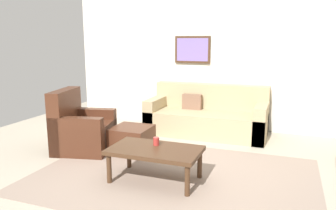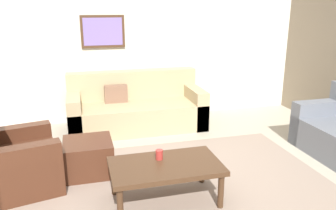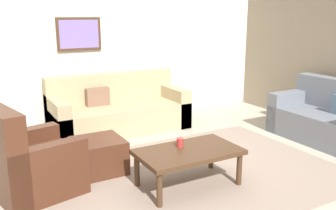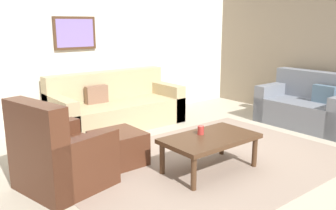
{
  "view_description": "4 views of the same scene",
  "coord_description": "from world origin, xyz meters",
  "px_view_note": "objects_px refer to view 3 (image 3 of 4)",
  "views": [
    {
      "loc": [
        1.29,
        -3.68,
        1.69
      ],
      "look_at": [
        -0.16,
        0.22,
        0.86
      ],
      "focal_mm": 35.02,
      "sensor_mm": 36.0,
      "label": 1
    },
    {
      "loc": [
        -0.93,
        -3.15,
        1.91
      ],
      "look_at": [
        -0.0,
        0.33,
        0.85
      ],
      "focal_mm": 36.08,
      "sensor_mm": 36.0,
      "label": 2
    },
    {
      "loc": [
        -2.17,
        -3.33,
        1.82
      ],
      "look_at": [
        -0.21,
        0.16,
        0.83
      ],
      "focal_mm": 39.4,
      "sensor_mm": 36.0,
      "label": 3
    },
    {
      "loc": [
        -2.94,
        -2.89,
        1.67
      ],
      "look_at": [
        -0.31,
        0.38,
        0.69
      ],
      "focal_mm": 37.68,
      "sensor_mm": 36.0,
      "label": 4
    }
  ],
  "objects_px": {
    "couch_loveseat": "(329,120)",
    "ottoman": "(99,156)",
    "armchair_leather": "(28,166)",
    "cup": "(180,143)",
    "framed_artwork": "(79,34)",
    "couch_main": "(117,111)",
    "coffee_table": "(188,154)"
  },
  "relations": [
    {
      "from": "couch_main",
      "to": "couch_loveseat",
      "type": "bearing_deg",
      "value": -38.3
    },
    {
      "from": "couch_loveseat",
      "to": "cup",
      "type": "relative_size",
      "value": 14.82
    },
    {
      "from": "couch_loveseat",
      "to": "framed_artwork",
      "type": "relative_size",
      "value": 2.11
    },
    {
      "from": "couch_loveseat",
      "to": "cup",
      "type": "bearing_deg",
      "value": -176.46
    },
    {
      "from": "cup",
      "to": "coffee_table",
      "type": "bearing_deg",
      "value": -74.12
    },
    {
      "from": "framed_artwork",
      "to": "armchair_leather",
      "type": "bearing_deg",
      "value": -119.81
    },
    {
      "from": "couch_main",
      "to": "cup",
      "type": "relative_size",
      "value": 21.25
    },
    {
      "from": "armchair_leather",
      "to": "cup",
      "type": "distance_m",
      "value": 1.59
    },
    {
      "from": "armchair_leather",
      "to": "coffee_table",
      "type": "xyz_separation_m",
      "value": [
        1.53,
        -0.64,
        0.05
      ]
    },
    {
      "from": "ottoman",
      "to": "cup",
      "type": "height_order",
      "value": "cup"
    },
    {
      "from": "couch_main",
      "to": "framed_artwork",
      "type": "relative_size",
      "value": 3.03
    },
    {
      "from": "armchair_leather",
      "to": "couch_main",
      "type": "bearing_deg",
      "value": 45.58
    },
    {
      "from": "couch_loveseat",
      "to": "cup",
      "type": "height_order",
      "value": "couch_loveseat"
    },
    {
      "from": "couch_main",
      "to": "ottoman",
      "type": "relative_size",
      "value": 3.8
    },
    {
      "from": "couch_loveseat",
      "to": "framed_artwork",
      "type": "distance_m",
      "value": 4.03
    },
    {
      "from": "ottoman",
      "to": "coffee_table",
      "type": "height_order",
      "value": "coffee_table"
    },
    {
      "from": "armchair_leather",
      "to": "coffee_table",
      "type": "height_order",
      "value": "armchair_leather"
    },
    {
      "from": "armchair_leather",
      "to": "framed_artwork",
      "type": "height_order",
      "value": "framed_artwork"
    },
    {
      "from": "armchair_leather",
      "to": "framed_artwork",
      "type": "distance_m",
      "value": 2.68
    },
    {
      "from": "couch_loveseat",
      "to": "ottoman",
      "type": "relative_size",
      "value": 2.65
    },
    {
      "from": "ottoman",
      "to": "coffee_table",
      "type": "bearing_deg",
      "value": -48.45
    },
    {
      "from": "couch_main",
      "to": "cup",
      "type": "xyz_separation_m",
      "value": [
        -0.12,
        -2.17,
        0.16
      ]
    },
    {
      "from": "coffee_table",
      "to": "armchair_leather",
      "type": "bearing_deg",
      "value": 157.44
    },
    {
      "from": "couch_main",
      "to": "couch_loveseat",
      "type": "xyz_separation_m",
      "value": [
        2.54,
        -2.01,
        0.01
      ]
    },
    {
      "from": "couch_main",
      "to": "coffee_table",
      "type": "relative_size",
      "value": 1.94
    },
    {
      "from": "couch_loveseat",
      "to": "framed_artwork",
      "type": "xyz_separation_m",
      "value": [
        -2.97,
        2.44,
        1.21
      ]
    },
    {
      "from": "couch_loveseat",
      "to": "armchair_leather",
      "type": "xyz_separation_m",
      "value": [
        -4.17,
        0.35,
        0.01
      ]
    },
    {
      "from": "armchair_leather",
      "to": "cup",
      "type": "xyz_separation_m",
      "value": [
        1.5,
        -0.52,
        0.15
      ]
    },
    {
      "from": "couch_loveseat",
      "to": "armchair_leather",
      "type": "height_order",
      "value": "armchair_leather"
    },
    {
      "from": "armchair_leather",
      "to": "cup",
      "type": "relative_size",
      "value": 9.55
    },
    {
      "from": "couch_loveseat",
      "to": "armchair_leather",
      "type": "relative_size",
      "value": 1.55
    },
    {
      "from": "coffee_table",
      "to": "cup",
      "type": "xyz_separation_m",
      "value": [
        -0.03,
        0.12,
        0.1
      ]
    }
  ]
}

